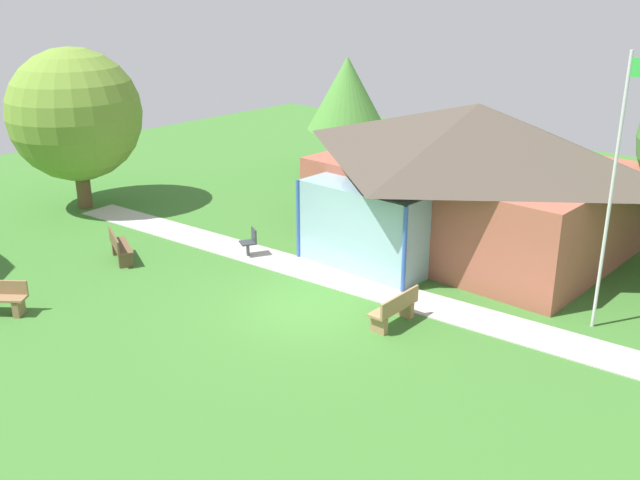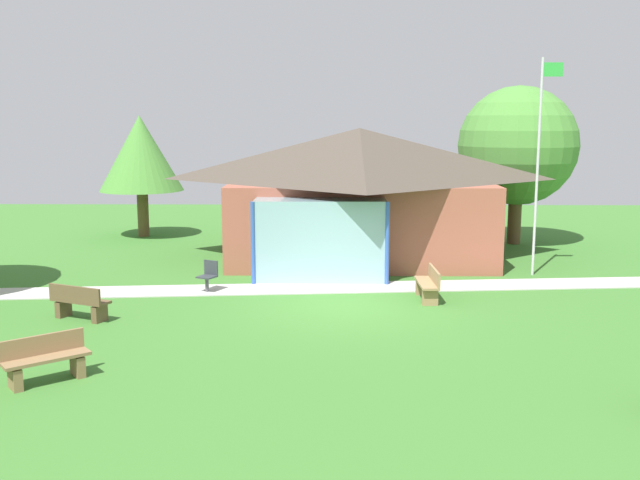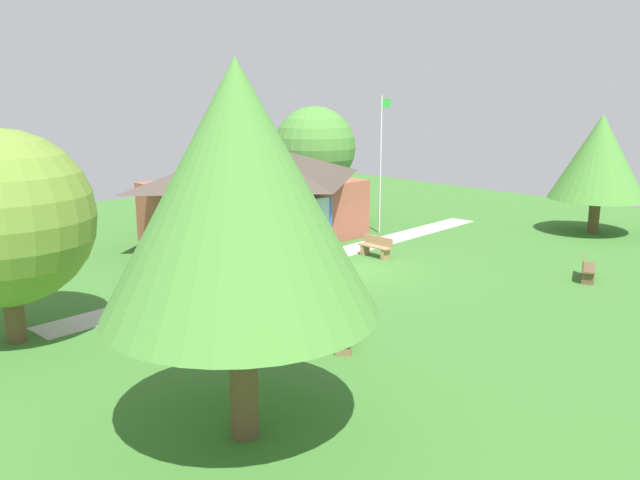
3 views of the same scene
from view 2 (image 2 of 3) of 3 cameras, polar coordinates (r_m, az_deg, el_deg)
ground_plane at (r=18.18m, az=2.40°, el=-5.34°), size 44.00×44.00×0.00m
pavilion at (r=24.44m, az=3.01°, el=3.92°), size 9.43×8.21×4.37m
footpath at (r=20.19m, az=2.24°, el=-3.78°), size 22.69×3.42×0.03m
flagpole at (r=22.37m, az=16.94°, el=6.19°), size 0.64×0.08×6.44m
bench_mid_left at (r=17.89m, az=-18.51°, el=-4.76°), size 1.55×1.00×0.84m
bench_rear_near_path at (r=19.02m, az=8.59°, el=-3.53°), size 0.48×1.51×0.84m
bench_front_left at (r=13.97m, az=-20.88°, el=-8.88°), size 1.44×1.28×0.84m
patio_chair_west at (r=19.87m, az=-8.83°, el=-2.93°), size 0.59×0.59×0.86m
tree_behind_pavilion_left at (r=29.61m, az=-14.01°, el=6.63°), size 3.30×3.30×4.82m
tree_behind_pavilion_right at (r=27.98m, az=15.38°, el=7.17°), size 4.41×4.41×5.90m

